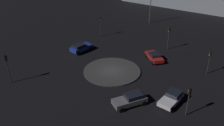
% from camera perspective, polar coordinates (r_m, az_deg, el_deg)
% --- Properties ---
extents(ground_plane, '(115.56, 115.56, 0.00)m').
position_cam_1_polar(ground_plane, '(38.14, 0.00, -2.01)').
color(ground_plane, black).
extents(roundabout_island, '(9.04, 9.04, 0.18)m').
position_cam_1_polar(roundabout_island, '(38.09, 0.00, -1.89)').
color(roundabout_island, '#383838').
rests_on(roundabout_island, ground_plane).
extents(car_blue, '(3.24, 4.43, 1.57)m').
position_cam_1_polar(car_blue, '(44.73, -7.44, 3.68)').
color(car_blue, '#1E38A5').
rests_on(car_blue, ground_plane).
extents(car_grey, '(4.23, 4.38, 1.56)m').
position_cam_1_polar(car_grey, '(30.66, 4.41, -8.63)').
color(car_grey, slate).
rests_on(car_grey, ground_plane).
extents(car_white, '(2.98, 4.20, 1.46)m').
position_cam_1_polar(car_white, '(31.83, 13.98, -8.09)').
color(car_white, white).
rests_on(car_white, ground_plane).
extents(car_red, '(3.98, 4.39, 1.33)m').
position_cam_1_polar(car_red, '(41.91, 10.01, 1.54)').
color(car_red, red).
rests_on(car_red, ground_plane).
extents(traffic_light_southwest, '(0.37, 0.40, 4.29)m').
position_cam_1_polar(traffic_light_southwest, '(45.59, 13.33, 6.64)').
color(traffic_light_southwest, '#2D2D2D').
rests_on(traffic_light_southwest, ground_plane).
extents(traffic_light_northwest, '(0.40, 0.37, 3.87)m').
position_cam_1_polar(traffic_light_northwest, '(29.16, 17.77, -7.53)').
color(traffic_light_northwest, '#2D2D2D').
rests_on(traffic_light_northwest, ground_plane).
extents(traffic_light_west, '(0.39, 0.36, 3.94)m').
position_cam_1_polar(traffic_light_west, '(39.04, 22.19, 1.18)').
color(traffic_light_west, '#2D2D2D').
rests_on(traffic_light_west, ground_plane).
extents(traffic_light_southeast, '(0.37, 0.40, 4.18)m').
position_cam_1_polar(traffic_light_southeast, '(50.89, -2.71, 9.51)').
color(traffic_light_southeast, '#2D2D2D').
rests_on(traffic_light_southeast, ground_plane).
extents(traffic_light_northeast, '(0.39, 0.37, 4.48)m').
position_cam_1_polar(traffic_light_northeast, '(36.81, -23.65, -0.12)').
color(traffic_light_northeast, '#2D2D2D').
rests_on(traffic_light_northeast, ground_plane).
extents(streetlamp_south, '(0.56, 0.56, 8.35)m').
position_cam_1_polar(streetlamp_south, '(59.22, 9.23, 14.51)').
color(streetlamp_south, '#4C4C51').
rests_on(streetlamp_south, ground_plane).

